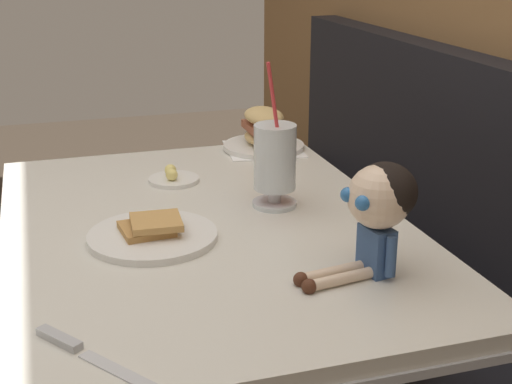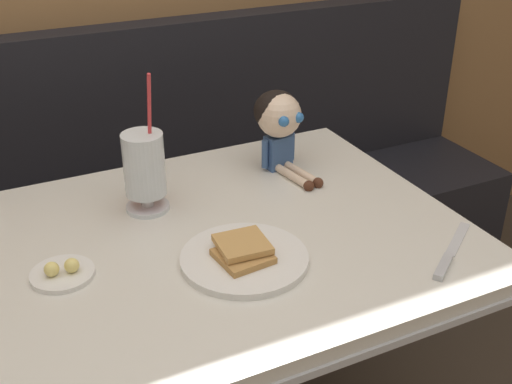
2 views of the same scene
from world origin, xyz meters
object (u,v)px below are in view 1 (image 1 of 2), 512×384
at_px(milkshake_glass, 275,161).
at_px(seated_doll, 379,203).
at_px(sandwich_plate, 264,133).
at_px(butter_saucer, 173,178).
at_px(butter_knife, 75,347).
at_px(toast_plate, 152,234).

bearing_deg(milkshake_glass, seated_doll, 9.97).
height_order(milkshake_glass, sandwich_plate, milkshake_glass).
xyz_separation_m(butter_saucer, seated_doll, (0.58, 0.24, 0.12)).
bearing_deg(sandwich_plate, butter_knife, -32.59).
bearing_deg(butter_knife, seated_doll, 101.06).
distance_m(toast_plate, seated_doll, 0.45).
relative_size(milkshake_glass, butter_saucer, 2.63).
height_order(toast_plate, milkshake_glass, milkshake_glass).
distance_m(butter_saucer, butter_knife, 0.74).
bearing_deg(milkshake_glass, toast_plate, -69.84).
bearing_deg(butter_saucer, toast_plate, -17.68).
bearing_deg(seated_doll, toast_plate, -126.51).
distance_m(sandwich_plate, seated_doll, 0.78).
bearing_deg(milkshake_glass, butter_knife, -44.48).
height_order(toast_plate, butter_saucer, toast_plate).
bearing_deg(butter_knife, toast_plate, 154.55).
xyz_separation_m(milkshake_glass, sandwich_plate, (-0.42, 0.11, -0.06)).
bearing_deg(sandwich_plate, butter_saucer, -55.83).
bearing_deg(toast_plate, seated_doll, 53.49).
distance_m(butter_knife, seated_doll, 0.54).
bearing_deg(milkshake_glass, sandwich_plate, 165.38).
relative_size(toast_plate, sandwich_plate, 1.13).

